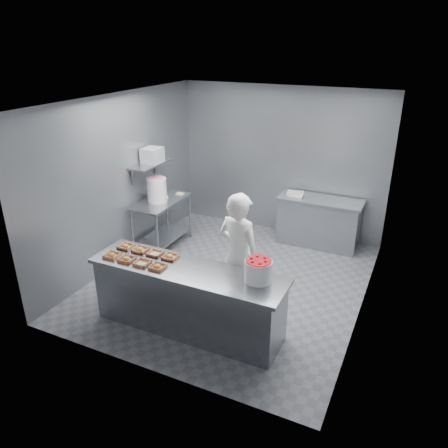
{
  "coord_description": "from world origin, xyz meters",
  "views": [
    {
      "loc": [
        2.49,
        -5.5,
        3.6
      ],
      "look_at": [
        -0.03,
        -0.2,
        1.06
      ],
      "focal_mm": 35.0,
      "sensor_mm": 36.0,
      "label": 1
    }
  ],
  "objects_px": {
    "tray_0": "(112,255)",
    "tray_1": "(127,259)",
    "tray_3": "(158,267)",
    "tray_4": "(126,246)",
    "service_counter": "(188,299)",
    "prep_table": "(162,216)",
    "tray_7": "(170,257)",
    "strawberry_tub": "(258,270)",
    "glaze_bucket": "(157,189)",
    "tray_5": "(140,250)",
    "appliance": "(152,155)",
    "tray_2": "(142,263)",
    "worker": "(239,256)",
    "back_counter": "(319,222)",
    "tray_6": "(155,253)"
  },
  "relations": [
    {
      "from": "tray_0",
      "to": "tray_1",
      "type": "relative_size",
      "value": 1.0
    },
    {
      "from": "tray_3",
      "to": "tray_4",
      "type": "relative_size",
      "value": 1.0
    },
    {
      "from": "service_counter",
      "to": "prep_table",
      "type": "relative_size",
      "value": 2.17
    },
    {
      "from": "tray_7",
      "to": "strawberry_tub",
      "type": "height_order",
      "value": "strawberry_tub"
    },
    {
      "from": "service_counter",
      "to": "tray_1",
      "type": "height_order",
      "value": "tray_1"
    },
    {
      "from": "prep_table",
      "to": "tray_3",
      "type": "height_order",
      "value": "tray_3"
    },
    {
      "from": "prep_table",
      "to": "glaze_bucket",
      "type": "relative_size",
      "value": 2.32
    },
    {
      "from": "tray_5",
      "to": "tray_7",
      "type": "distance_m",
      "value": 0.48
    },
    {
      "from": "tray_5",
      "to": "appliance",
      "type": "height_order",
      "value": "appliance"
    },
    {
      "from": "tray_2",
      "to": "worker",
      "type": "bearing_deg",
      "value": 36.01
    },
    {
      "from": "tray_4",
      "to": "tray_0",
      "type": "bearing_deg",
      "value": -90.0
    },
    {
      "from": "prep_table",
      "to": "tray_5",
      "type": "xyz_separation_m",
      "value": [
        0.83,
        -1.8,
        0.33
      ]
    },
    {
      "from": "tray_5",
      "to": "tray_7",
      "type": "xyz_separation_m",
      "value": [
        0.48,
        0.0,
        0.0
      ]
    },
    {
      "from": "service_counter",
      "to": "appliance",
      "type": "bearing_deg",
      "value": 132.11
    },
    {
      "from": "tray_4",
      "to": "strawberry_tub",
      "type": "height_order",
      "value": "strawberry_tub"
    },
    {
      "from": "tray_0",
      "to": "tray_3",
      "type": "bearing_deg",
      "value": 0.0
    },
    {
      "from": "strawberry_tub",
      "to": "service_counter",
      "type": "bearing_deg",
      "value": -172.85
    },
    {
      "from": "worker",
      "to": "appliance",
      "type": "height_order",
      "value": "appliance"
    },
    {
      "from": "appliance",
      "to": "tray_0",
      "type": "bearing_deg",
      "value": -71.77
    },
    {
      "from": "tray_4",
      "to": "service_counter",
      "type": "bearing_deg",
      "value": -8.05
    },
    {
      "from": "service_counter",
      "to": "appliance",
      "type": "height_order",
      "value": "appliance"
    },
    {
      "from": "tray_7",
      "to": "tray_2",
      "type": "bearing_deg",
      "value": -128.36
    },
    {
      "from": "tray_7",
      "to": "glaze_bucket",
      "type": "xyz_separation_m",
      "value": [
        -1.35,
        1.74,
        0.2
      ]
    },
    {
      "from": "back_counter",
      "to": "glaze_bucket",
      "type": "distance_m",
      "value": 3.0
    },
    {
      "from": "prep_table",
      "to": "tray_1",
      "type": "relative_size",
      "value": 6.4
    },
    {
      "from": "worker",
      "to": "glaze_bucket",
      "type": "height_order",
      "value": "worker"
    },
    {
      "from": "tray_2",
      "to": "tray_3",
      "type": "distance_m",
      "value": 0.24
    },
    {
      "from": "back_counter",
      "to": "tray_5",
      "type": "bearing_deg",
      "value": -119.02
    },
    {
      "from": "back_counter",
      "to": "appliance",
      "type": "height_order",
      "value": "appliance"
    },
    {
      "from": "glaze_bucket",
      "to": "appliance",
      "type": "height_order",
      "value": "appliance"
    },
    {
      "from": "service_counter",
      "to": "tray_0",
      "type": "bearing_deg",
      "value": -171.96
    },
    {
      "from": "tray_4",
      "to": "glaze_bucket",
      "type": "bearing_deg",
      "value": 109.76
    },
    {
      "from": "tray_4",
      "to": "strawberry_tub",
      "type": "bearing_deg",
      "value": -1.01
    },
    {
      "from": "tray_0",
      "to": "worker",
      "type": "distance_m",
      "value": 1.69
    },
    {
      "from": "tray_5",
      "to": "glaze_bucket",
      "type": "xyz_separation_m",
      "value": [
        -0.87,
        1.74,
        0.2
      ]
    },
    {
      "from": "tray_3",
      "to": "strawberry_tub",
      "type": "bearing_deg",
      "value": 11.9
    },
    {
      "from": "tray_7",
      "to": "appliance",
      "type": "xyz_separation_m",
      "value": [
        -1.48,
        1.86,
        0.77
      ]
    },
    {
      "from": "tray_6",
      "to": "tray_7",
      "type": "xyz_separation_m",
      "value": [
        0.24,
        -0.0,
        0.0
      ]
    },
    {
      "from": "strawberry_tub",
      "to": "tray_2",
      "type": "bearing_deg",
      "value": -169.95
    },
    {
      "from": "appliance",
      "to": "tray_1",
      "type": "bearing_deg",
      "value": -66.32
    },
    {
      "from": "tray_5",
      "to": "strawberry_tub",
      "type": "distance_m",
      "value": 1.74
    },
    {
      "from": "tray_0",
      "to": "tray_7",
      "type": "xyz_separation_m",
      "value": [
        0.72,
        0.3,
        0.0
      ]
    },
    {
      "from": "back_counter",
      "to": "tray_2",
      "type": "bearing_deg",
      "value": -113.48
    },
    {
      "from": "tray_6",
      "to": "tray_7",
      "type": "height_order",
      "value": "tray_7"
    },
    {
      "from": "tray_5",
      "to": "tray_3",
      "type": "bearing_deg",
      "value": -31.96
    },
    {
      "from": "tray_0",
      "to": "tray_2",
      "type": "distance_m",
      "value": 0.48
    },
    {
      "from": "tray_2",
      "to": "worker",
      "type": "height_order",
      "value": "worker"
    },
    {
      "from": "tray_3",
      "to": "strawberry_tub",
      "type": "xyz_separation_m",
      "value": [
        1.25,
        0.26,
        0.12
      ]
    },
    {
      "from": "tray_6",
      "to": "appliance",
      "type": "relative_size",
      "value": 0.55
    },
    {
      "from": "service_counter",
      "to": "glaze_bucket",
      "type": "relative_size",
      "value": 5.03
    }
  ]
}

